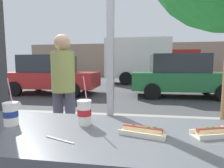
% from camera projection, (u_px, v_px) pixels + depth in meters
% --- Properties ---
extents(ground_plane, '(60.00, 60.00, 0.00)m').
position_uv_depth(ground_plane, '(132.00, 90.00, 9.29)').
color(ground_plane, '#424244').
extents(sidewalk_strip, '(16.00, 2.80, 0.12)m').
position_uv_depth(sidewalk_strip, '(124.00, 140.00, 2.98)').
color(sidewalk_strip, gray).
rests_on(sidewalk_strip, ground).
extents(building_facade_far, '(28.00, 1.20, 4.12)m').
position_uv_depth(building_facade_far, '(135.00, 60.00, 22.46)').
color(building_facade_far, gray).
rests_on(building_facade_far, ground).
extents(soda_cup_left, '(0.09, 0.09, 0.31)m').
position_uv_depth(soda_cup_left, '(11.00, 113.00, 1.12)').
color(soda_cup_left, white).
rests_on(soda_cup_left, window_counter).
extents(soda_cup_right, '(0.09, 0.09, 0.32)m').
position_uv_depth(soda_cup_right, '(84.00, 112.00, 1.13)').
color(soda_cup_right, silver).
rests_on(soda_cup_right, window_counter).
extents(hotdog_tray_near, '(0.27, 0.16, 0.05)m').
position_uv_depth(hotdog_tray_near, '(142.00, 131.00, 0.97)').
color(hotdog_tray_near, beige).
rests_on(hotdog_tray_near, window_counter).
extents(hotdog_tray_far, '(0.27, 0.16, 0.05)m').
position_uv_depth(hotdog_tray_far, '(215.00, 132.00, 0.96)').
color(hotdog_tray_far, beige).
rests_on(hotdog_tray_far, window_counter).
extents(loose_straw, '(0.18, 0.07, 0.01)m').
position_uv_depth(loose_straw, '(59.00, 140.00, 0.90)').
color(loose_straw, white).
rests_on(loose_straw, window_counter).
extents(parked_car_red, '(4.20, 2.06, 1.79)m').
position_uv_depth(parked_car_red, '(52.00, 75.00, 8.17)').
color(parked_car_red, red).
rests_on(parked_car_red, ground).
extents(parked_car_green, '(4.20, 1.91, 1.79)m').
position_uv_depth(parked_car_green, '(181.00, 76.00, 7.37)').
color(parked_car_green, '#236B38').
rests_on(parked_car_green, ground).
extents(box_truck, '(6.22, 2.44, 3.18)m').
position_uv_depth(box_truck, '(147.00, 60.00, 12.53)').
color(box_truck, silver).
rests_on(box_truck, ground).
extents(pedestrian, '(0.32, 0.32, 1.63)m').
position_uv_depth(pedestrian, '(63.00, 85.00, 2.43)').
color(pedestrian, '#464558').
rests_on(pedestrian, sidewalk_strip).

